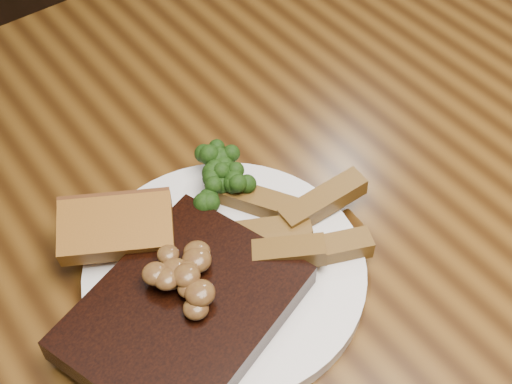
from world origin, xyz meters
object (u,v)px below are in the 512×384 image
chair_far (20,61)px  dining_table (281,269)px  plate (225,273)px  steak (184,312)px  garlic_bread (119,241)px  potato_wedges (276,229)px

chair_far → dining_table: bearing=114.9°
chair_far → plate: bearing=108.3°
steak → chair_far: bearing=62.4°
plate → garlic_bread: bearing=129.6°
plate → potato_wedges: (0.06, 0.00, 0.02)m
steak → garlic_bread: bearing=75.1°
chair_far → steak: size_ratio=4.58×
plate → garlic_bread: garlic_bread is taller
dining_table → potato_wedges: bearing=-140.4°
steak → garlic_bread: size_ratio=1.87×
potato_wedges → dining_table: bearing=39.6°
garlic_bread → potato_wedges: bearing=-1.8°
dining_table → steak: steak is taller
garlic_bread → steak: bearing=-56.6°
chair_far → plate: (-0.07, -0.76, 0.29)m
chair_far → garlic_bread: 0.76m
dining_table → garlic_bread: bearing=161.0°
dining_table → garlic_bread: (-0.15, 0.05, 0.12)m
steak → dining_table: bearing=-0.2°
steak → garlic_bread: 0.10m
dining_table → steak: size_ratio=8.51×
dining_table → garlic_bread: size_ratio=15.92×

